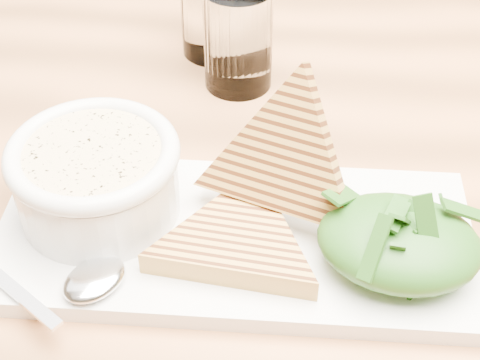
% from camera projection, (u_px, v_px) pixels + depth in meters
% --- Properties ---
extents(table_top, '(1.31, 0.95, 0.04)m').
position_uv_depth(table_top, '(70.00, 240.00, 0.59)').
color(table_top, '#B5703E').
rests_on(table_top, ground).
extents(platter, '(0.38, 0.21, 0.02)m').
position_uv_depth(platter, '(234.00, 239.00, 0.56)').
color(platter, white).
rests_on(platter, table_top).
extents(soup_bowl, '(0.12, 0.12, 0.05)m').
position_uv_depth(soup_bowl, '(98.00, 185.00, 0.56)').
color(soup_bowl, white).
rests_on(soup_bowl, platter).
extents(soup, '(0.10, 0.10, 0.01)m').
position_uv_depth(soup, '(92.00, 155.00, 0.54)').
color(soup, '#DABE89').
rests_on(soup, soup_bowl).
extents(bowl_rim, '(0.13, 0.13, 0.01)m').
position_uv_depth(bowl_rim, '(92.00, 153.00, 0.54)').
color(bowl_rim, white).
rests_on(bowl_rim, soup_bowl).
extents(sandwich_flat, '(0.15, 0.15, 0.02)m').
position_uv_depth(sandwich_flat, '(238.00, 241.00, 0.53)').
color(sandwich_flat, '#BB883D').
rests_on(sandwich_flat, platter).
extents(sandwich_lean, '(0.17, 0.17, 0.17)m').
position_uv_depth(sandwich_lean, '(284.00, 160.00, 0.54)').
color(sandwich_lean, '#BB883D').
rests_on(sandwich_lean, sandwich_flat).
extents(salad_base, '(0.12, 0.09, 0.04)m').
position_uv_depth(salad_base, '(399.00, 242.00, 0.51)').
color(salad_base, '#1B4A12').
rests_on(salad_base, platter).
extents(arugula_pile, '(0.11, 0.10, 0.05)m').
position_uv_depth(arugula_pile, '(400.00, 238.00, 0.51)').
color(arugula_pile, '#28571A').
rests_on(arugula_pile, platter).
extents(spoon_bowl, '(0.05, 0.06, 0.01)m').
position_uv_depth(spoon_bowl, '(94.00, 279.00, 0.51)').
color(spoon_bowl, silver).
rests_on(spoon_bowl, platter).
extents(spoon_handle, '(0.11, 0.07, 0.00)m').
position_uv_depth(spoon_handle, '(3.00, 280.00, 0.51)').
color(spoon_handle, silver).
rests_on(spoon_handle, platter).
extents(glass_near, '(0.07, 0.07, 0.11)m').
position_uv_depth(glass_near, '(215.00, 5.00, 0.74)').
color(glass_near, white).
rests_on(glass_near, table_top).
extents(glass_far, '(0.07, 0.07, 0.10)m').
position_uv_depth(glass_far, '(238.00, 38.00, 0.69)').
color(glass_far, white).
rests_on(glass_far, table_top).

